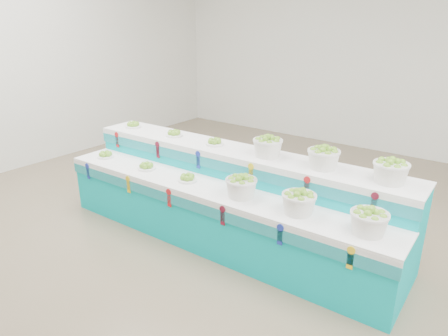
{
  "coord_description": "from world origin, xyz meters",
  "views": [
    {
      "loc": [
        1.89,
        -2.94,
        2.46
      ],
      "look_at": [
        -0.72,
        0.5,
        0.87
      ],
      "focal_mm": 32.78,
      "sensor_mm": 36.0,
      "label": 1
    }
  ],
  "objects": [
    {
      "name": "basket_lower_right",
      "position": [
        1.0,
        0.28,
        0.84
      ],
      "size": [
        0.33,
        0.33,
        0.23
      ],
      "primitive_type": null,
      "rotation": [
        0.0,
        0.0,
        0.02
      ],
      "color": "silver",
      "rests_on": "display_stand"
    },
    {
      "name": "plate_lower_mid",
      "position": [
        -1.7,
        0.21,
        0.76
      ],
      "size": [
        0.22,
        0.22,
        0.09
      ],
      "primitive_type": "cylinder",
      "rotation": [
        0.0,
        0.0,
        0.02
      ],
      "color": "white",
      "rests_on": "display_stand"
    },
    {
      "name": "plate_upper_right",
      "position": [
        -1.05,
        0.75,
        1.06
      ],
      "size": [
        0.22,
        0.22,
        0.09
      ],
      "primitive_type": "cylinder",
      "rotation": [
        0.0,
        0.0,
        0.02
      ],
      "color": "white",
      "rests_on": "display_stand"
    },
    {
      "name": "back_wall",
      "position": [
        0.0,
        5.0,
        2.0
      ],
      "size": [
        10.0,
        0.0,
        10.0
      ],
      "primitive_type": "plane",
      "rotation": [
        1.57,
        0.0,
        0.0
      ],
      "color": "silver",
      "rests_on": "ground"
    },
    {
      "name": "basket_lower_mid",
      "position": [
        0.34,
        0.26,
        0.84
      ],
      "size": [
        0.33,
        0.33,
        0.23
      ],
      "primitive_type": null,
      "rotation": [
        0.0,
        0.0,
        0.02
      ],
      "color": "silver",
      "rests_on": "display_stand"
    },
    {
      "name": "plate_lower_left",
      "position": [
        -2.46,
        0.2,
        0.76
      ],
      "size": [
        0.22,
        0.22,
        0.09
      ],
      "primitive_type": "cylinder",
      "rotation": [
        0.0,
        0.0,
        0.02
      ],
      "color": "white",
      "rests_on": "display_stand"
    },
    {
      "name": "plate_upper_left",
      "position": [
        -2.47,
        0.71,
        1.06
      ],
      "size": [
        0.22,
        0.22,
        0.09
      ],
      "primitive_type": "cylinder",
      "rotation": [
        0.0,
        0.0,
        0.02
      ],
      "color": "white",
      "rests_on": "display_stand"
    },
    {
      "name": "basket_upper_left",
      "position": [
        -0.32,
        0.76,
        1.14
      ],
      "size": [
        0.33,
        0.33,
        0.23
      ],
      "primitive_type": null,
      "rotation": [
        0.0,
        0.0,
        0.02
      ],
      "color": "silver",
      "rests_on": "display_stand"
    },
    {
      "name": "basket_upper_right",
      "position": [
        0.99,
        0.79,
        1.14
      ],
      "size": [
        0.33,
        0.33,
        0.23
      ],
      "primitive_type": null,
      "rotation": [
        0.0,
        0.0,
        0.02
      ],
      "color": "silver",
      "rests_on": "display_stand"
    },
    {
      "name": "basket_upper_mid",
      "position": [
        0.33,
        0.78,
        1.14
      ],
      "size": [
        0.33,
        0.33,
        0.23
      ],
      "primitive_type": null,
      "rotation": [
        0.0,
        0.0,
        0.02
      ],
      "color": "silver",
      "rests_on": "display_stand"
    },
    {
      "name": "plate_upper_mid",
      "position": [
        -1.71,
        0.73,
        1.06
      ],
      "size": [
        0.22,
        0.22,
        0.09
      ],
      "primitive_type": "cylinder",
      "rotation": [
        0.0,
        0.0,
        0.02
      ],
      "color": "white",
      "rests_on": "display_stand"
    },
    {
      "name": "basket_lower_left",
      "position": [
        -0.31,
        0.25,
        0.84
      ],
      "size": [
        0.33,
        0.33,
        0.23
      ],
      "primitive_type": null,
      "rotation": [
        0.0,
        0.0,
        0.02
      ],
      "color": "silver",
      "rests_on": "display_stand"
    },
    {
      "name": "plate_lower_right",
      "position": [
        -1.04,
        0.23,
        0.76
      ],
      "size": [
        0.22,
        0.22,
        0.09
      ],
      "primitive_type": "cylinder",
      "rotation": [
        0.0,
        0.0,
        0.02
      ],
      "color": "white",
      "rests_on": "display_stand"
    },
    {
      "name": "display_stand",
      "position": [
        -0.72,
        0.5,
        0.51
      ],
      "size": [
        4.19,
        1.17,
        1.02
      ],
      "primitive_type": null,
      "rotation": [
        0.0,
        0.0,
        0.02
      ],
      "color": "#02B6C0",
      "rests_on": "ground"
    },
    {
      "name": "ground",
      "position": [
        0.0,
        0.0,
        0.0
      ],
      "size": [
        10.0,
        10.0,
        0.0
      ],
      "primitive_type": "plane",
      "color": "#6F6047",
      "rests_on": "ground"
    }
  ]
}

